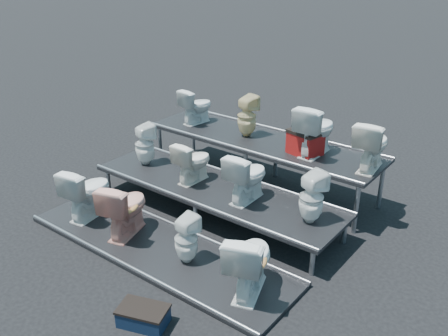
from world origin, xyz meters
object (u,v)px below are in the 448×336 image
Objects in this scene: toilet_10 at (316,129)px; toilet_7 at (311,198)px; toilet_0 at (88,191)px; toilet_11 at (372,145)px; red_crate at (305,143)px; step_stool at (143,317)px; toilet_8 at (196,106)px; toilet_1 at (125,208)px; toilet_3 at (249,261)px; toilet_2 at (186,239)px; toilet_6 at (247,176)px; toilet_5 at (193,161)px; toilet_4 at (145,144)px; toilet_9 at (247,116)px.

toilet_7 is at bearing 116.89° from toilet_10.
toilet_0 is 4.33m from toilet_11.
step_stool is (0.04, -3.67, -0.94)m from red_crate.
toilet_1 is at bearing 116.92° from toilet_8.
toilet_0 is at bearing 134.67° from step_stool.
toilet_0 is 1.28× the size of toilet_8.
toilet_1 is (0.84, 0.00, 0.00)m from toilet_0.
toilet_3 reaches higher than toilet_0.
toilet_6 is (0.05, 1.30, 0.44)m from toilet_2.
toilet_0 is at bearing 54.30° from toilet_5.
toilet_0 is 1.10× the size of toilet_6.
toilet_3 is 3.35m from toilet_4.
toilet_4 is at bearing 16.80° from toilet_7.
toilet_6 is 0.99× the size of toilet_11.
step_stool is (0.36, -1.16, -0.30)m from toilet_2.
toilet_1 reaches higher than toilet_2.
toilet_3 is 1.05× the size of toilet_10.
toilet_10 is (2.45, 0.00, 0.09)m from toilet_8.
toilet_3 is (2.18, 0.00, 0.01)m from toilet_1.
toilet_7 is at bearing 166.36° from toilet_8.
step_stool is (2.37, -3.76, -1.09)m from toilet_8.
toilet_8 is (-0.00, 2.60, 0.71)m from toilet_0.
toilet_1 is at bearing 40.15° from toilet_11.
toilet_11 reaches higher than toilet_7.
toilet_6 is at bearing -90.75° from red_crate.
toilet_8 is at bearing -49.50° from toilet_5.
toilet_7 reaches higher than toilet_3.
red_crate is (-0.78, 1.21, 0.20)m from toilet_7.
toilet_10 is 3.94m from step_stool.
toilet_11 is at bearing 55.73° from step_stool.
toilet_10 is 1.52× the size of step_stool.
toilet_5 is (1.08, 0.00, -0.03)m from toilet_4.
toilet_11 reaches higher than toilet_1.
toilet_5 is at bearing -52.46° from toilet_3.
toilet_2 is 3.38m from toilet_8.
toilet_5 is 1.04m from toilet_6.
toilet_1 is 1.35m from toilet_5.
toilet_5 is (1.02, 1.30, 0.32)m from toilet_0.
toilet_10 is (1.31, 0.00, 0.05)m from toilet_9.
toilet_11 is (1.32, 1.30, 0.40)m from toilet_6.
toilet_4 is 1.08m from toilet_5.
toilet_10 is (0.39, 1.30, 0.43)m from toilet_6.
toilet_6 is 1.17× the size of toilet_8.
toilet_7 is at bearing -165.69° from toilet_0.
toilet_1 is at bearing 123.63° from step_stool.
toilet_0 is 2.93m from toilet_9.
toilet_3 is 4.04m from toilet_8.
toilet_8 is 1.20× the size of step_stool.
toilet_9 is 0.87× the size of toilet_10.
red_crate is (1.20, -0.09, -0.19)m from toilet_9.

